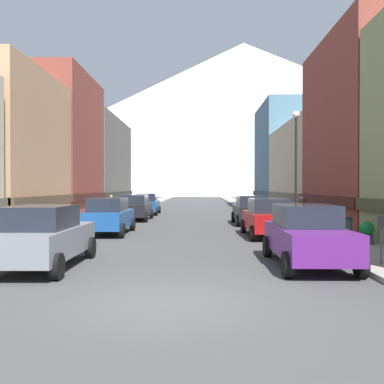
{
  "coord_description": "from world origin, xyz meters",
  "views": [
    {
      "loc": [
        0.65,
        -8.43,
        2.3
      ],
      "look_at": [
        -0.31,
        44.61,
        1.7
      ],
      "focal_mm": 39.71,
      "sensor_mm": 36.0,
      "label": 1
    }
  ],
  "objects_px": {
    "car_left_2": "(135,207)",
    "car_right_0": "(307,235)",
    "trash_bin_right": "(344,229)",
    "car_left_0": "(43,236)",
    "parking_meter_near": "(381,233)",
    "streetlamp_right": "(296,153)",
    "pedestrian_2": "(111,206)",
    "car_left_1": "(109,216)",
    "car_left_3": "(147,204)",
    "car_right_2": "(251,210)",
    "potted_plant_0": "(367,232)",
    "car_right_1": "(268,217)",
    "potted_plant_1": "(38,223)",
    "pedestrian_0": "(277,207)",
    "pedestrian_1": "(302,212)"
  },
  "relations": [
    {
      "from": "car_right_0",
      "to": "streetlamp_right",
      "type": "distance_m",
      "value": 9.02
    },
    {
      "from": "car_left_3",
      "to": "potted_plant_1",
      "type": "relative_size",
      "value": 5.28
    },
    {
      "from": "trash_bin_right",
      "to": "pedestrian_1",
      "type": "distance_m",
      "value": 6.56
    },
    {
      "from": "car_left_0",
      "to": "potted_plant_1",
      "type": "relative_size",
      "value": 5.25
    },
    {
      "from": "trash_bin_right",
      "to": "car_left_0",
      "type": "bearing_deg",
      "value": -154.72
    },
    {
      "from": "car_left_2",
      "to": "potted_plant_0",
      "type": "relative_size",
      "value": 5.16
    },
    {
      "from": "car_left_2",
      "to": "car_right_1",
      "type": "height_order",
      "value": "same"
    },
    {
      "from": "car_right_1",
      "to": "pedestrian_1",
      "type": "height_order",
      "value": "pedestrian_1"
    },
    {
      "from": "car_left_1",
      "to": "pedestrian_2",
      "type": "height_order",
      "value": "car_left_1"
    },
    {
      "from": "car_right_0",
      "to": "potted_plant_1",
      "type": "height_order",
      "value": "car_right_0"
    },
    {
      "from": "pedestrian_2",
      "to": "streetlamp_right",
      "type": "bearing_deg",
      "value": -46.44
    },
    {
      "from": "potted_plant_0",
      "to": "potted_plant_1",
      "type": "height_order",
      "value": "potted_plant_0"
    },
    {
      "from": "car_left_2",
      "to": "car_right_0",
      "type": "distance_m",
      "value": 18.47
    },
    {
      "from": "car_left_3",
      "to": "pedestrian_2",
      "type": "distance_m",
      "value": 3.64
    },
    {
      "from": "potted_plant_1",
      "to": "pedestrian_1",
      "type": "bearing_deg",
      "value": 14.61
    },
    {
      "from": "car_left_1",
      "to": "potted_plant_0",
      "type": "bearing_deg",
      "value": -22.29
    },
    {
      "from": "trash_bin_right",
      "to": "car_left_1",
      "type": "bearing_deg",
      "value": 159.2
    },
    {
      "from": "parking_meter_near",
      "to": "pedestrian_1",
      "type": "relative_size",
      "value": 0.8
    },
    {
      "from": "car_right_2",
      "to": "potted_plant_1",
      "type": "distance_m",
      "value": 12.56
    },
    {
      "from": "parking_meter_near",
      "to": "streetlamp_right",
      "type": "relative_size",
      "value": 0.23
    },
    {
      "from": "car_left_1",
      "to": "pedestrian_1",
      "type": "height_order",
      "value": "pedestrian_1"
    },
    {
      "from": "trash_bin_right",
      "to": "pedestrian_0",
      "type": "bearing_deg",
      "value": 90.41
    },
    {
      "from": "car_left_2",
      "to": "car_left_3",
      "type": "xyz_separation_m",
      "value": [
        0.0,
        6.38,
        0.0
      ]
    },
    {
      "from": "trash_bin_right",
      "to": "potted_plant_1",
      "type": "relative_size",
      "value": 1.17
    },
    {
      "from": "trash_bin_right",
      "to": "potted_plant_1",
      "type": "height_order",
      "value": "trash_bin_right"
    },
    {
      "from": "car_left_0",
      "to": "streetlamp_right",
      "type": "xyz_separation_m",
      "value": [
        9.15,
        8.8,
        3.09
      ]
    },
    {
      "from": "car_left_1",
      "to": "car_left_3",
      "type": "xyz_separation_m",
      "value": [
        0.0,
        15.04,
        0.0
      ]
    },
    {
      "from": "parking_meter_near",
      "to": "pedestrian_0",
      "type": "xyz_separation_m",
      "value": [
        0.5,
        18.89,
        -0.17
      ]
    },
    {
      "from": "parking_meter_near",
      "to": "car_left_3",
      "type": "bearing_deg",
      "value": 111.96
    },
    {
      "from": "car_left_1",
      "to": "potted_plant_1",
      "type": "xyz_separation_m",
      "value": [
        -3.2,
        -0.76,
        -0.3
      ]
    },
    {
      "from": "car_left_1",
      "to": "potted_plant_1",
      "type": "bearing_deg",
      "value": -166.64
    },
    {
      "from": "car_left_3",
      "to": "parking_meter_near",
      "type": "bearing_deg",
      "value": -68.04
    },
    {
      "from": "car_right_2",
      "to": "potted_plant_0",
      "type": "relative_size",
      "value": 5.18
    },
    {
      "from": "car_left_2",
      "to": "car_left_0",
      "type": "bearing_deg",
      "value": -90.0
    },
    {
      "from": "trash_bin_right",
      "to": "pedestrian_1",
      "type": "xyz_separation_m",
      "value": [
        -0.1,
        6.55,
        0.27
      ]
    },
    {
      "from": "potted_plant_0",
      "to": "car_left_0",
      "type": "bearing_deg",
      "value": -158.64
    },
    {
      "from": "car_right_2",
      "to": "car_left_1",
      "type": "bearing_deg",
      "value": -143.42
    },
    {
      "from": "trash_bin_right",
      "to": "pedestrian_0",
      "type": "distance_m",
      "value": 14.1
    },
    {
      "from": "car_left_0",
      "to": "potted_plant_0",
      "type": "height_order",
      "value": "car_left_0"
    },
    {
      "from": "car_right_1",
      "to": "trash_bin_right",
      "type": "height_order",
      "value": "car_right_1"
    },
    {
      "from": "potted_plant_1",
      "to": "car_left_2",
      "type": "bearing_deg",
      "value": 71.24
    },
    {
      "from": "car_left_2",
      "to": "car_right_0",
      "type": "height_order",
      "value": "same"
    },
    {
      "from": "streetlamp_right",
      "to": "car_right_0",
      "type": "bearing_deg",
      "value": -100.54
    },
    {
      "from": "trash_bin_right",
      "to": "potted_plant_1",
      "type": "bearing_deg",
      "value": 166.95
    },
    {
      "from": "car_left_3",
      "to": "pedestrian_0",
      "type": "distance_m",
      "value": 11.14
    },
    {
      "from": "car_left_3",
      "to": "pedestrian_0",
      "type": "relative_size",
      "value": 2.9
    },
    {
      "from": "pedestrian_1",
      "to": "streetlamp_right",
      "type": "xyz_separation_m",
      "value": [
        -0.9,
        -2.54,
        3.07
      ]
    },
    {
      "from": "car_left_2",
      "to": "trash_bin_right",
      "type": "relative_size",
      "value": 4.49
    },
    {
      "from": "car_left_3",
      "to": "potted_plant_1",
      "type": "bearing_deg",
      "value": -101.45
    },
    {
      "from": "pedestrian_2",
      "to": "car_left_2",
      "type": "bearing_deg",
      "value": -56.41
    }
  ]
}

